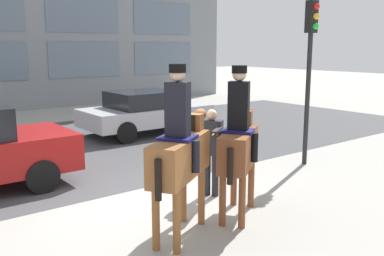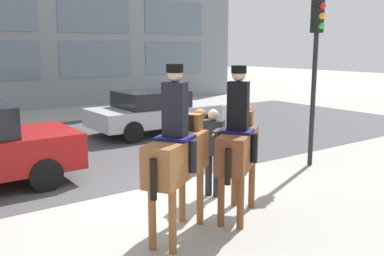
{
  "view_description": "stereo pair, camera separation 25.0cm",
  "coord_description": "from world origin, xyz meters",
  "px_view_note": "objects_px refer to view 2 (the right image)",
  "views": [
    {
      "loc": [
        -4.09,
        -6.57,
        2.78
      ],
      "look_at": [
        0.2,
        -1.02,
        1.45
      ],
      "focal_mm": 40.0,
      "sensor_mm": 36.0,
      "label": 1
    },
    {
      "loc": [
        -3.89,
        -6.72,
        2.78
      ],
      "look_at": [
        0.2,
        -1.02,
        1.45
      ],
      "focal_mm": 40.0,
      "sensor_mm": 36.0,
      "label": 2
    }
  ],
  "objects_px": {
    "mounted_horse_lead": "(178,152)",
    "mounted_horse_companion": "(239,144)",
    "traffic_light": "(316,56)",
    "street_car_far_lane": "(153,111)",
    "pedestrian_bystander": "(213,146)"
  },
  "relations": [
    {
      "from": "mounted_horse_companion",
      "to": "traffic_light",
      "type": "relative_size",
      "value": 0.65
    },
    {
      "from": "pedestrian_bystander",
      "to": "traffic_light",
      "type": "distance_m",
      "value": 3.63
    },
    {
      "from": "mounted_horse_companion",
      "to": "pedestrian_bystander",
      "type": "relative_size",
      "value": 1.51
    },
    {
      "from": "mounted_horse_lead",
      "to": "mounted_horse_companion",
      "type": "relative_size",
      "value": 1.02
    },
    {
      "from": "mounted_horse_lead",
      "to": "pedestrian_bystander",
      "type": "relative_size",
      "value": 1.54
    },
    {
      "from": "mounted_horse_companion",
      "to": "traffic_light",
      "type": "xyz_separation_m",
      "value": [
        3.5,
        1.32,
        1.33
      ]
    },
    {
      "from": "mounted_horse_lead",
      "to": "mounted_horse_companion",
      "type": "distance_m",
      "value": 1.22
    },
    {
      "from": "mounted_horse_companion",
      "to": "pedestrian_bystander",
      "type": "xyz_separation_m",
      "value": [
        0.26,
        0.99,
        -0.27
      ]
    },
    {
      "from": "traffic_light",
      "to": "mounted_horse_companion",
      "type": "bearing_deg",
      "value": -159.3
    },
    {
      "from": "mounted_horse_lead",
      "to": "street_car_far_lane",
      "type": "height_order",
      "value": "mounted_horse_lead"
    },
    {
      "from": "mounted_horse_lead",
      "to": "street_car_far_lane",
      "type": "bearing_deg",
      "value": 29.41
    },
    {
      "from": "street_car_far_lane",
      "to": "traffic_light",
      "type": "xyz_separation_m",
      "value": [
        1.07,
        -5.53,
        1.84
      ]
    },
    {
      "from": "mounted_horse_lead",
      "to": "mounted_horse_companion",
      "type": "bearing_deg",
      "value": -30.34
    },
    {
      "from": "mounted_horse_lead",
      "to": "pedestrian_bystander",
      "type": "bearing_deg",
      "value": 2.4
    },
    {
      "from": "mounted_horse_lead",
      "to": "street_car_far_lane",
      "type": "relative_size",
      "value": 0.62
    }
  ]
}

